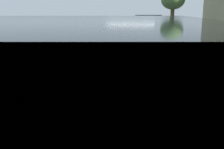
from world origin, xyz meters
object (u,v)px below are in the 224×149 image
(bicycle_at_curb, at_px, (154,92))
(cyclist_with_backpack, at_px, (167,62))
(parked_suv_white_mid, at_px, (149,29))
(fire_hydrant, at_px, (171,36))
(parked_sedan_silver_far, at_px, (153,29))
(street_tree_mid_block, at_px, (173,0))
(parked_sedan_grey_second, at_px, (142,42))

(bicycle_at_curb, distance_m, cyclist_with_backpack, 0.88)
(parked_suv_white_mid, bearing_deg, fire_hydrant, 8.55)
(fire_hydrant, bearing_deg, parked_sedan_silver_far, 104.09)
(parked_suv_white_mid, bearing_deg, bicycle_at_curb, -87.01)
(parked_sedan_silver_far, xyz_separation_m, cyclist_with_backpack, (0.74, -19.29, 0.36))
(cyclist_with_backpack, distance_m, fire_hydrant, 13.66)
(parked_sedan_silver_far, distance_m, street_tree_mid_block, 3.83)
(street_tree_mid_block, height_order, fire_hydrant, street_tree_mid_block)
(fire_hydrant, bearing_deg, cyclist_with_backpack, -92.86)
(street_tree_mid_block, bearing_deg, bicycle_at_curb, -93.43)
(street_tree_mid_block, xyz_separation_m, fire_hydrant, (-0.36, -7.83, -2.79))
(parked_sedan_silver_far, height_order, street_tree_mid_block, street_tree_mid_block)
(parked_suv_white_mid, distance_m, cyclist_with_backpack, 13.42)
(cyclist_with_backpack, bearing_deg, parked_sedan_grey_second, 97.61)
(parked_sedan_grey_second, xyz_separation_m, street_tree_mid_block, (1.98, 14.42, 2.60))
(parked_sedan_grey_second, distance_m, cyclist_with_backpack, 7.11)
(parked_suv_white_mid, height_order, bicycle_at_curb, parked_suv_white_mid)
(bicycle_at_curb, xyz_separation_m, cyclist_with_backpack, (0.22, -0.43, 0.74))
(parked_suv_white_mid, xyz_separation_m, street_tree_mid_block, (1.94, 8.06, 2.33))
(parked_sedan_grey_second, height_order, parked_sedan_silver_far, same)
(parked_sedan_silver_far, xyz_separation_m, street_tree_mid_block, (1.78, 2.17, 2.60))
(parked_suv_white_mid, distance_m, street_tree_mid_block, 8.61)
(parked_sedan_silver_far, bearing_deg, cyclist_with_backpack, -87.80)
(cyclist_with_backpack, distance_m, street_tree_mid_block, 21.60)
(parked_sedan_silver_far, bearing_deg, street_tree_mid_block, 50.56)
(bicycle_at_curb, xyz_separation_m, fire_hydrant, (0.90, 13.20, 0.19))
(parked_suv_white_mid, bearing_deg, street_tree_mid_block, 76.50)
(street_tree_mid_block, bearing_deg, parked_sedan_silver_far, -129.44)
(parked_sedan_grey_second, relative_size, cyclist_with_backpack, 2.46)
(parked_sedan_silver_far, height_order, cyclist_with_backpack, cyclist_with_backpack)
(parked_suv_white_mid, height_order, cyclist_with_backpack, parked_suv_white_mid)
(parked_sedan_grey_second, relative_size, parked_sedan_silver_far, 1.01)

